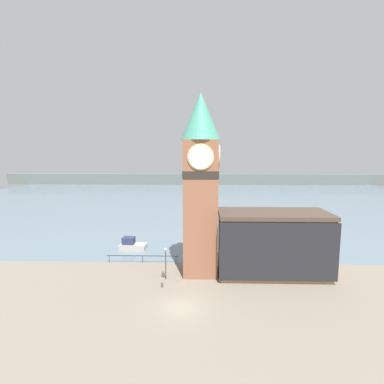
# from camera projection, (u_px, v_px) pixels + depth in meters

# --- Properties ---
(ground_plane) EXTENTS (160.00, 160.00, 0.00)m
(ground_plane) POSITION_uv_depth(u_px,v_px,m) (181.00, 308.00, 30.05)
(ground_plane) COLOR gray
(water) EXTENTS (160.00, 120.00, 0.00)m
(water) POSITION_uv_depth(u_px,v_px,m) (195.00, 197.00, 101.65)
(water) COLOR slate
(water) RESTS_ON ground_plane
(far_shoreline) EXTENTS (180.00, 3.00, 5.00)m
(far_shoreline) POSITION_uv_depth(u_px,v_px,m) (197.00, 179.00, 140.93)
(far_shoreline) COLOR slate
(far_shoreline) RESTS_ON water
(pier_railing) EXTENTS (10.07, 0.08, 1.09)m
(pier_railing) POSITION_uv_depth(u_px,v_px,m) (142.00, 257.00, 42.03)
(pier_railing) COLOR #232328
(pier_railing) RESTS_ON ground_plane
(clock_tower) EXTENTS (4.84, 4.84, 22.66)m
(clock_tower) POSITION_uv_depth(u_px,v_px,m) (201.00, 180.00, 37.18)
(clock_tower) COLOR #935B42
(clock_tower) RESTS_ON ground_plane
(pier_building) EXTENTS (13.89, 6.59, 8.10)m
(pier_building) POSITION_uv_depth(u_px,v_px,m) (273.00, 243.00, 37.92)
(pier_building) COLOR #A88451
(pier_building) RESTS_ON ground_plane
(boat_near) EXTENTS (4.35, 2.54, 1.88)m
(boat_near) POSITION_uv_depth(u_px,v_px,m) (132.00, 245.00, 48.32)
(boat_near) COLOR #B7B2A8
(boat_near) RESTS_ON water
(mooring_bollard_near) EXTENTS (0.27, 0.27, 0.59)m
(mooring_bollard_near) POSITION_uv_depth(u_px,v_px,m) (162.00, 285.00, 34.65)
(mooring_bollard_near) COLOR brown
(mooring_bollard_near) RESTS_ON ground_plane
(mooring_bollard_far) EXTENTS (0.37, 0.37, 0.66)m
(mooring_bollard_far) POSITION_uv_depth(u_px,v_px,m) (163.00, 274.00, 37.49)
(mooring_bollard_far) COLOR brown
(mooring_bollard_far) RESTS_ON ground_plane
(lamp_post) EXTENTS (0.32, 0.32, 3.99)m
(lamp_post) POSITION_uv_depth(u_px,v_px,m) (166.00, 257.00, 36.46)
(lamp_post) COLOR #2D2D33
(lamp_post) RESTS_ON ground_plane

